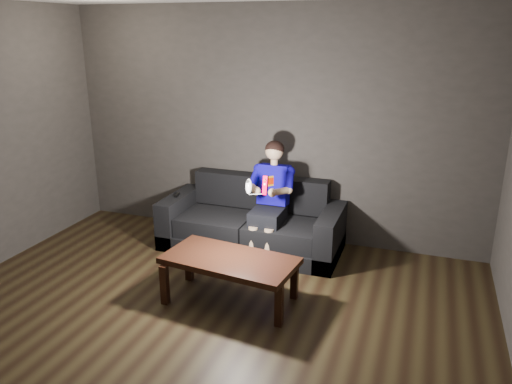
% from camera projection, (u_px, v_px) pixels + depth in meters
% --- Properties ---
extents(floor, '(5.00, 5.00, 0.00)m').
position_uv_depth(floor, '(173.00, 350.00, 3.94)').
color(floor, black).
rests_on(floor, ground).
extents(back_wall, '(5.00, 0.04, 2.70)m').
position_uv_depth(back_wall, '(271.00, 126.00, 5.76)').
color(back_wall, '#373331').
rests_on(back_wall, ground).
extents(sofa, '(2.02, 0.87, 0.78)m').
position_uv_depth(sofa, '(252.00, 227.00, 5.72)').
color(sofa, black).
rests_on(sofa, floor).
extents(child, '(0.50, 0.61, 1.23)m').
position_uv_depth(child, '(271.00, 191.00, 5.46)').
color(child, black).
rests_on(child, sofa).
extents(wii_remote_red, '(0.05, 0.07, 0.20)m').
position_uv_depth(wii_remote_red, '(265.00, 185.00, 4.94)').
color(wii_remote_red, '#CD002F').
rests_on(wii_remote_red, child).
extents(nunchuk_white, '(0.09, 0.11, 0.17)m').
position_uv_depth(nunchuk_white, '(249.00, 186.00, 5.01)').
color(nunchuk_white, white).
rests_on(nunchuk_white, child).
extents(wii_remote_black, '(0.07, 0.14, 0.03)m').
position_uv_depth(wii_remote_black, '(177.00, 195.00, 5.84)').
color(wii_remote_black, black).
rests_on(wii_remote_black, sofa).
extents(coffee_table, '(1.26, 0.74, 0.44)m').
position_uv_depth(coffee_table, '(230.00, 264.00, 4.54)').
color(coffee_table, black).
rests_on(coffee_table, floor).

